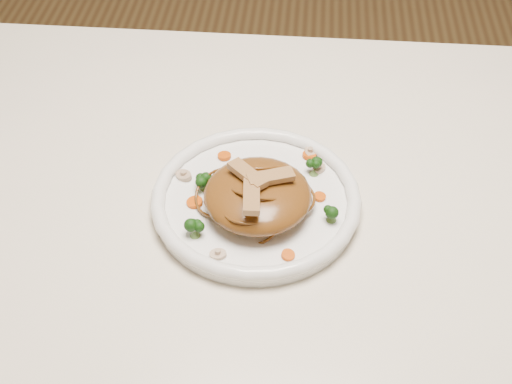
{
  "coord_description": "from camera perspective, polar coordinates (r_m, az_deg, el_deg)",
  "views": [
    {
      "loc": [
        0.01,
        -0.71,
        1.45
      ],
      "look_at": [
        -0.05,
        -0.04,
        0.78
      ],
      "focal_mm": 48.64,
      "sensor_mm": 36.0,
      "label": 1
    }
  ],
  "objects": [
    {
      "name": "mushroom_1",
      "position": [
        1.0,
        5.18,
        1.96
      ],
      "size": [
        0.03,
        0.03,
        0.01
      ],
      "primitive_type": "cylinder",
      "rotation": [
        0.0,
        0.0,
        0.98
      ],
      "color": "beige",
      "rests_on": "plate"
    },
    {
      "name": "carrot_4",
      "position": [
        0.89,
        2.65,
        -5.2
      ],
      "size": [
        0.02,
        0.02,
        0.0
      ],
      "primitive_type": "cylinder",
      "rotation": [
        0.0,
        0.0,
        0.34
      ],
      "color": "#CF4907",
      "rests_on": "plate"
    },
    {
      "name": "chicken_a",
      "position": [
        0.91,
        1.22,
        1.23
      ],
      "size": [
        0.07,
        0.04,
        0.01
      ],
      "primitive_type": "cube",
      "rotation": [
        0.0,
        0.0,
        0.4
      ],
      "color": "#AC7E51",
      "rests_on": "noodle_mound"
    },
    {
      "name": "noodle_mound",
      "position": [
        0.93,
        0.14,
        -0.25
      ],
      "size": [
        0.17,
        0.17,
        0.05
      ],
      "primitive_type": "ellipsoid",
      "rotation": [
        0.0,
        0.0,
        -0.17
      ],
      "color": "brown",
      "rests_on": "plate"
    },
    {
      "name": "mushroom_3",
      "position": [
        1.03,
        4.47,
        3.27
      ],
      "size": [
        0.03,
        0.03,
        0.01
      ],
      "primitive_type": "cylinder",
      "rotation": [
        0.0,
        0.0,
        1.7
      ],
      "color": "beige",
      "rests_on": "plate"
    },
    {
      "name": "carrot_2",
      "position": [
        0.96,
        5.25,
        -0.4
      ],
      "size": [
        0.02,
        0.02,
        0.0
      ],
      "primitive_type": "cylinder",
      "rotation": [
        0.0,
        0.0,
        0.16
      ],
      "color": "#CF4907",
      "rests_on": "plate"
    },
    {
      "name": "broccoli_1",
      "position": [
        0.96,
        -4.28,
        1.03
      ],
      "size": [
        0.04,
        0.04,
        0.03
      ],
      "primitive_type": null,
      "rotation": [
        0.0,
        0.0,
        0.21
      ],
      "color": "#15400D",
      "rests_on": "plate"
    },
    {
      "name": "table",
      "position": [
        1.07,
        2.76,
        -3.43
      ],
      "size": [
        1.2,
        0.8,
        0.75
      ],
      "color": "beige",
      "rests_on": "ground"
    },
    {
      "name": "mushroom_0",
      "position": [
        0.89,
        -3.15,
        -5.14
      ],
      "size": [
        0.02,
        0.02,
        0.01
      ],
      "primitive_type": "cylinder",
      "rotation": [
        0.0,
        0.0,
        0.13
      ],
      "color": "beige",
      "rests_on": "plate"
    },
    {
      "name": "plate",
      "position": [
        0.96,
        -0.0,
        -0.93
      ],
      "size": [
        0.32,
        0.32,
        0.02
      ],
      "primitive_type": "cylinder",
      "rotation": [
        0.0,
        0.0,
        0.12
      ],
      "color": "white",
      "rests_on": "table"
    },
    {
      "name": "carrot_0",
      "position": [
        1.02,
        4.39,
        3.04
      ],
      "size": [
        0.03,
        0.03,
        0.0
      ],
      "primitive_type": "cylinder",
      "rotation": [
        0.0,
        0.0,
        0.29
      ],
      "color": "#CF4907",
      "rests_on": "plate"
    },
    {
      "name": "broccoli_3",
      "position": [
        0.93,
        6.27,
        -1.68
      ],
      "size": [
        0.03,
        0.03,
        0.03
      ],
      "primitive_type": null,
      "rotation": [
        0.0,
        0.0,
        0.14
      ],
      "color": "#15400D",
      "rests_on": "plate"
    },
    {
      "name": "chicken_b",
      "position": [
        0.91,
        -0.69,
        1.47
      ],
      "size": [
        0.06,
        0.06,
        0.01
      ],
      "primitive_type": "cube",
      "rotation": [
        0.0,
        0.0,
        2.36
      ],
      "color": "#AC7E51",
      "rests_on": "noodle_mound"
    },
    {
      "name": "broccoli_2",
      "position": [
        0.9,
        -5.09,
        -2.92
      ],
      "size": [
        0.03,
        0.03,
        0.03
      ],
      "primitive_type": null,
      "rotation": [
        0.0,
        0.0,
        0.12
      ],
      "color": "#15400D",
      "rests_on": "plate"
    },
    {
      "name": "chicken_c",
      "position": [
        0.88,
        -0.38,
        -0.3
      ],
      "size": [
        0.03,
        0.07,
        0.01
      ],
      "primitive_type": "cube",
      "rotation": [
        0.0,
        0.0,
        4.79
      ],
      "color": "#AC7E51",
      "rests_on": "noodle_mound"
    },
    {
      "name": "carrot_1",
      "position": [
        0.95,
        -5.07,
        -0.85
      ],
      "size": [
        0.03,
        0.03,
        0.0
      ],
      "primitive_type": "cylinder",
      "rotation": [
        0.0,
        0.0,
        0.25
      ],
      "color": "#CF4907",
      "rests_on": "plate"
    },
    {
      "name": "carrot_3",
      "position": [
        1.02,
        -2.62,
        2.98
      ],
      "size": [
        0.02,
        0.02,
        0.0
      ],
      "primitive_type": "cylinder",
      "rotation": [
        0.0,
        0.0,
        0.12
      ],
      "color": "#CF4907",
      "rests_on": "plate"
    },
    {
      "name": "broccoli_0",
      "position": [
        0.99,
        4.82,
        2.13
      ],
      "size": [
        0.03,
        0.03,
        0.03
      ],
      "primitive_type": null,
      "rotation": [
        0.0,
        0.0,
        0.36
      ],
      "color": "#15400D",
      "rests_on": "plate"
    },
    {
      "name": "mushroom_2",
      "position": [
        0.99,
        -5.96,
        1.36
      ],
      "size": [
        0.04,
        0.04,
        0.01
      ],
      "primitive_type": "cylinder",
      "rotation": [
        0.0,
        0.0,
        -0.65
      ],
      "color": "beige",
      "rests_on": "plate"
    }
  ]
}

